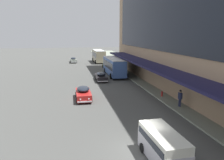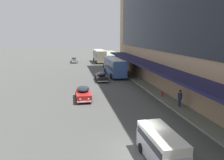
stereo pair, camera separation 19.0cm
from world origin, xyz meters
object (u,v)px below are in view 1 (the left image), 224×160
at_px(sedan_trailing_mid, 73,60).
at_px(vw_van, 162,144).
at_px(fire_hydrant, 162,94).
at_px(sedan_trailing_near, 101,76).
at_px(pedestrian_at_kerb, 180,97).
at_px(sedan_lead_mid, 83,93).
at_px(transit_bus_kerbside_rear, 114,66).
at_px(transit_bus_kerbside_front, 99,55).
at_px(sedan_second_mid, 108,65).

bearing_deg(sedan_trailing_mid, vw_van, -85.46).
distance_m(sedan_trailing_mid, fire_hydrant, 39.02).
height_order(sedan_trailing_near, pedestrian_at_kerb, pedestrian_at_kerb).
distance_m(sedan_trailing_mid, vw_van, 50.99).
bearing_deg(vw_van, sedan_trailing_mid, 94.54).
xyz_separation_m(vw_van, pedestrian_at_kerb, (6.17, 9.02, 0.08)).
height_order(sedan_trailing_mid, sedan_lead_mid, sedan_lead_mid).
bearing_deg(fire_hydrant, pedestrian_at_kerb, -86.66).
height_order(transit_bus_kerbside_rear, pedestrian_at_kerb, transit_bus_kerbside_rear).
bearing_deg(pedestrian_at_kerb, fire_hydrant, 93.34).
xyz_separation_m(sedan_trailing_near, pedestrian_at_kerb, (6.26, -15.73, 0.42)).
height_order(transit_bus_kerbside_front, sedan_trailing_mid, transit_bus_kerbside_front).
bearing_deg(sedan_lead_mid, transit_bus_kerbside_rear, 64.42).
distance_m(sedan_second_mid, fire_hydrant, 24.84).
bearing_deg(fire_hydrant, sedan_second_mid, 95.74).
relative_size(sedan_trailing_near, sedan_trailing_mid, 0.96).
xyz_separation_m(sedan_second_mid, pedestrian_at_kerb, (2.72, -28.79, 0.43)).
bearing_deg(sedan_trailing_near, vw_van, -89.80).
bearing_deg(sedan_second_mid, transit_bus_kerbside_rear, -92.20).
bearing_deg(sedan_trailing_mid, transit_bus_kerbside_rear, -71.90).
bearing_deg(fire_hydrant, vw_van, -114.36).
height_order(pedestrian_at_kerb, fire_hydrant, pedestrian_at_kerb).
height_order(sedan_trailing_mid, vw_van, vw_van).
relative_size(transit_bus_kerbside_front, transit_bus_kerbside_rear, 0.94).
bearing_deg(sedan_trailing_mid, pedestrian_at_kerb, -76.28).
bearing_deg(transit_bus_kerbside_front, sedan_trailing_near, -97.18).
bearing_deg(pedestrian_at_kerb, transit_bus_kerbside_front, 94.39).
relative_size(sedan_second_mid, sedan_lead_mid, 1.03).
distance_m(pedestrian_at_kerb, fire_hydrant, 4.14).
relative_size(transit_bus_kerbside_rear, sedan_trailing_mid, 1.95).
distance_m(transit_bus_kerbside_rear, pedestrian_at_kerb, 20.20).
xyz_separation_m(sedan_trailing_mid, pedestrian_at_kerb, (10.21, -41.80, 0.46)).
bearing_deg(sedan_trailing_mid, sedan_lead_mid, -89.80).
distance_m(sedan_lead_mid, pedestrian_at_kerb, 11.39).
height_order(transit_bus_kerbside_front, fire_hydrant, transit_bus_kerbside_front).
xyz_separation_m(sedan_trailing_mid, vw_van, (4.04, -50.83, 0.38)).
distance_m(sedan_second_mid, vw_van, 37.97).
distance_m(transit_bus_kerbside_front, sedan_trailing_near, 25.15).
bearing_deg(sedan_trailing_near, transit_bus_kerbside_rear, 52.90).
height_order(transit_bus_kerbside_front, pedestrian_at_kerb, transit_bus_kerbside_front).
bearing_deg(fire_hydrant, transit_bus_kerbside_rear, 100.09).
relative_size(transit_bus_kerbside_rear, vw_van, 2.13).
distance_m(sedan_trailing_near, sedan_trailing_mid, 26.37).
bearing_deg(fire_hydrant, transit_bus_kerbside_front, 94.50).
xyz_separation_m(transit_bus_kerbside_front, fire_hydrant, (2.88, -36.57, -1.48)).
distance_m(transit_bus_kerbside_rear, fire_hydrant, 16.19).
relative_size(sedan_lead_mid, fire_hydrant, 6.43).
relative_size(sedan_second_mid, fire_hydrant, 6.65).
relative_size(transit_bus_kerbside_front, fire_hydrant, 13.04).
bearing_deg(vw_van, pedestrian_at_kerb, 55.64).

